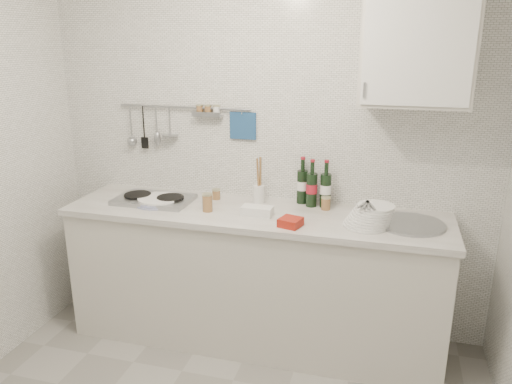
% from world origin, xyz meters
% --- Properties ---
extents(back_wall, '(3.00, 0.02, 2.50)m').
position_xyz_m(back_wall, '(0.00, 1.40, 1.25)').
color(back_wall, silver).
rests_on(back_wall, floor).
extents(counter, '(2.44, 0.64, 0.96)m').
position_xyz_m(counter, '(0.01, 1.10, 0.43)').
color(counter, beige).
rests_on(counter, floor).
extents(wall_rail, '(0.98, 0.09, 0.34)m').
position_xyz_m(wall_rail, '(-0.60, 1.37, 1.43)').
color(wall_rail, '#93969B').
rests_on(wall_rail, back_wall).
extents(wall_cabinet, '(0.60, 0.38, 0.70)m').
position_xyz_m(wall_cabinet, '(0.90, 1.22, 1.95)').
color(wall_cabinet, beige).
rests_on(wall_cabinet, back_wall).
extents(plate_stack_hob, '(0.29, 0.29, 0.04)m').
position_xyz_m(plate_stack_hob, '(-0.66, 1.07, 0.94)').
color(plate_stack_hob, '#4E5DB2').
rests_on(plate_stack_hob, counter).
extents(plate_stack_sink, '(0.29, 0.27, 0.13)m').
position_xyz_m(plate_stack_sink, '(0.72, 1.03, 0.98)').
color(plate_stack_sink, white).
rests_on(plate_stack_sink, counter).
extents(wine_bottles, '(0.23, 0.13, 0.31)m').
position_xyz_m(wine_bottles, '(0.34, 1.31, 1.07)').
color(wine_bottles, black).
rests_on(wine_bottles, counter).
extents(butter_dish, '(0.19, 0.10, 0.06)m').
position_xyz_m(butter_dish, '(0.04, 1.02, 0.95)').
color(butter_dish, white).
rests_on(butter_dish, counter).
extents(strawberry_punnet, '(0.15, 0.15, 0.05)m').
position_xyz_m(strawberry_punnet, '(0.28, 0.89, 0.94)').
color(strawberry_punnet, red).
rests_on(strawberry_punnet, counter).
extents(utensil_crock, '(0.08, 0.08, 0.32)m').
position_xyz_m(utensil_crock, '(-0.02, 1.27, 0.99)').
color(utensil_crock, white).
rests_on(utensil_crock, counter).
extents(jar_a, '(0.06, 0.06, 0.07)m').
position_xyz_m(jar_a, '(-0.32, 1.26, 0.96)').
color(jar_a, olive).
rests_on(jar_a, counter).
extents(jar_b, '(0.06, 0.06, 0.08)m').
position_xyz_m(jar_b, '(0.42, 1.32, 0.96)').
color(jar_b, olive).
rests_on(jar_b, counter).
extents(jar_c, '(0.06, 0.06, 0.09)m').
position_xyz_m(jar_c, '(0.43, 1.25, 0.96)').
color(jar_c, olive).
rests_on(jar_c, counter).
extents(jar_d, '(0.07, 0.07, 0.12)m').
position_xyz_m(jar_d, '(-0.28, 1.01, 0.98)').
color(jar_d, olive).
rests_on(jar_d, counter).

